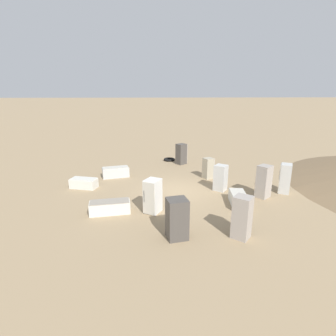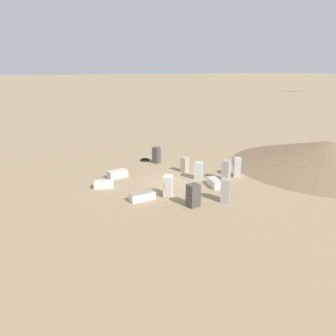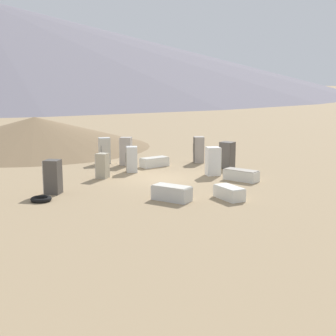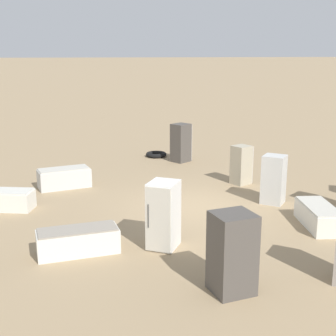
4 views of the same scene
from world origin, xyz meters
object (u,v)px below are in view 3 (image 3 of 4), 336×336
Objects in this scene: discarded_fridge_2 at (241,175)px; discarded_fridge_4 at (102,166)px; discarded_fridge_1 at (227,155)px; discarded_fridge_3 at (229,193)px; scrap_tire at (41,199)px; discarded_fridge_9 at (199,150)px; discarded_fridge_10 at (154,162)px; discarded_fridge_8 at (172,193)px; discarded_fridge_0 at (53,177)px; discarded_fridge_11 at (126,151)px; discarded_fridge_6 at (132,159)px; discarded_fridge_7 at (105,151)px; discarded_fridge_5 at (213,161)px.

discarded_fridge_4 is (6.13, 4.68, 0.40)m from discarded_fridge_2.
discarded_fridge_1 is 7.95m from discarded_fridge_3.
scrap_tire is at bearing 154.49° from discarded_fridge_3.
discarded_fridge_9 is 3.32m from discarded_fridge_10.
discarded_fridge_3 is 1.83× the size of scrap_tire.
discarded_fridge_1 is 0.87× the size of discarded_fridge_8.
discarded_fridge_0 is 0.85× the size of discarded_fridge_10.
discarded_fridge_2 is 6.11m from discarded_fridge_9.
discarded_fridge_6 is at bearing -159.40° from discarded_fridge_11.
discarded_fridge_5 is at bearing 134.25° from discarded_fridge_7.
discarded_fridge_7 is 0.90× the size of discarded_fridge_8.
discarded_fridge_10 is 2.05× the size of scrap_tire.
discarded_fridge_0 is at bearing 167.52° from discarded_fridge_11.
discarded_fridge_11 reaches higher than discarded_fridge_10.
discarded_fridge_7 reaches higher than discarded_fridge_4.
discarded_fridge_1 is 1.73× the size of scrap_tire.
discarded_fridge_11 reaches higher than discarded_fridge_0.
discarded_fridge_8 reaches higher than scrap_tire.
discarded_fridge_11 is 9.79m from scrap_tire.
discarded_fridge_11 reaches higher than discarded_fridge_4.
discarded_fridge_7 is (9.74, 1.50, 0.55)m from discarded_fridge_2.
discarded_fridge_0 is 0.96× the size of discarded_fridge_3.
discarded_fridge_4 is 6.33m from discarded_fridge_5.
scrap_tire is at bearing 138.43° from discarded_fridge_9.
discarded_fridge_8 is at bearing -36.27° from discarded_fridge_5.
discarded_fridge_2 is at bearing -118.17° from discarded_fridge_11.
discarded_fridge_6 is at bearing -20.82° from discarded_fridge_4.
discarded_fridge_11 is at bearing 97.02° from discarded_fridge_9.
discarded_fridge_3 is at bearing -86.54° from discarded_fridge_0.
discarded_fridge_6 reaches higher than discarded_fridge_8.
discarded_fridge_11 is (5.39, 3.61, 0.09)m from discarded_fridge_1.
discarded_fridge_0 is 10.03m from discarded_fridge_2.
discarded_fridge_9 is (-0.88, -5.27, 0.10)m from discarded_fridge_6.
discarded_fridge_1 reaches higher than discarded_fridge_4.
discarded_fridge_9 is 0.89× the size of discarded_fridge_10.
discarded_fridge_2 is 5.77m from discarded_fridge_8.
discarded_fridge_2 is at bearing -9.84° from discarded_fridge_8.
discarded_fridge_3 reaches higher than scrap_tire.
discarded_fridge_6 is 5.34m from discarded_fridge_9.
discarded_fridge_5 is 1.07× the size of discarded_fridge_6.
scrap_tire is at bearing 169.30° from discarded_fridge_11.
discarded_fridge_1 reaches higher than discarded_fridge_3.
discarded_fridge_6 reaches higher than discarded_fridge_2.
discarded_fridge_7 reaches higher than discarded_fridge_8.
discarded_fridge_11 is at bearing 93.80° from discarded_fridge_3.
discarded_fridge_0 is 0.91× the size of discarded_fridge_11.
discarded_fridge_1 is at bearing 48.19° from discarded_fridge_10.
discarded_fridge_3 is at bearing -179.69° from discarded_fridge_9.
discarded_fridge_0 is 1.08× the size of discarded_fridge_6.
discarded_fridge_0 is at bearing -74.65° from discarded_fridge_5.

